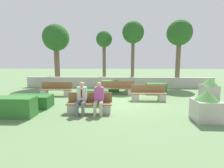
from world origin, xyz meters
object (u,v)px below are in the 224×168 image
object	(u,v)px
planter_corner_right	(209,88)
tree_center_left	(104,42)
bench_back	(118,89)
person_seated_man	(82,97)
bench_front	(89,105)
tree_leftmost	(56,39)
planter_corner_left	(206,106)
person_seated_woman	(99,97)
tree_center_right	(133,34)
tree_rightmost	(179,35)
bench_right_side	(56,91)
bench_left_side	(148,95)

from	to	relation	value
planter_corner_right	tree_center_left	distance (m)	8.26
bench_back	person_seated_man	xyz separation A→B (m)	(-1.47, -3.93, 0.39)
tree_center_left	planter_corner_right	bearing A→B (deg)	-35.23
bench_front	tree_leftmost	size ratio (longest dim) A/B	0.37
bench_front	planter_corner_left	world-z (taller)	planter_corner_left
person_seated_woman	tree_leftmost	xyz separation A→B (m)	(-4.34, 7.53, 3.10)
tree_leftmost	tree_center_right	xyz separation A→B (m)	(6.25, -0.27, 0.36)
tree_center_left	tree_rightmost	xyz separation A→B (m)	(6.05, 0.32, 0.57)
tree_center_left	bench_right_side	bearing A→B (deg)	-123.13
person_seated_woman	tree_center_right	distance (m)	8.27
person_seated_man	person_seated_woman	size ratio (longest dim) A/B	1.00
tree_rightmost	bench_back	bearing A→B (deg)	-141.97
bench_back	person_seated_man	bearing A→B (deg)	-117.45
bench_right_side	tree_center_right	bearing A→B (deg)	43.47
person_seated_woman	tree_center_right	xyz separation A→B (m)	(1.91, 7.27, 3.45)
bench_right_side	tree_leftmost	bearing A→B (deg)	113.57
person_seated_woman	bench_front	bearing A→B (deg)	161.27
bench_right_side	person_seated_woman	xyz separation A→B (m)	(3.01, -3.43, 0.39)
bench_left_side	bench_right_side	world-z (taller)	same
planter_corner_left	bench_left_side	bearing A→B (deg)	117.21
tree_center_right	tree_rightmost	world-z (taller)	tree_rightmost
bench_front	tree_center_left	world-z (taller)	tree_center_left
bench_left_side	tree_rightmost	xyz separation A→B (m)	(3.24, 5.33, 3.84)
planter_corner_right	tree_leftmost	bearing A→B (deg)	156.08
bench_left_side	person_seated_man	size ratio (longest dim) A/B	1.44
bench_left_side	planter_corner_left	size ratio (longest dim) A/B	1.68
bench_left_side	person_seated_man	bearing A→B (deg)	-136.55
planter_corner_left	tree_center_left	world-z (taller)	tree_center_left
bench_back	tree_center_left	bearing A→B (deg)	101.38
tree_center_left	tree_rightmost	bearing A→B (deg)	3.00
bench_front	tree_rightmost	world-z (taller)	tree_rightmost
tree_center_right	tree_rightmost	bearing A→B (deg)	7.37
planter_corner_right	bench_back	bearing A→B (deg)	169.65
tree_leftmost	tree_center_right	world-z (taller)	tree_center_right
bench_left_side	bench_back	xyz separation A→B (m)	(-1.65, 1.50, 0.01)
bench_left_side	person_seated_woman	size ratio (longest dim) A/B	1.44
bench_front	person_seated_man	bearing A→B (deg)	-154.69
tree_leftmost	person_seated_woman	bearing A→B (deg)	-60.03
bench_back	planter_corner_right	world-z (taller)	planter_corner_right
person_seated_woman	planter_corner_left	size ratio (longest dim) A/B	1.16
bench_back	tree_center_right	distance (m)	5.22
tree_leftmost	tree_rightmost	distance (m)	10.01
bench_left_side	tree_rightmost	size ratio (longest dim) A/B	0.35
bench_left_side	tree_leftmost	xyz separation A→B (m)	(-6.76, 5.11, 3.49)
bench_front	person_seated_woman	world-z (taller)	person_seated_woman
person_seated_woman	planter_corner_left	bearing A→B (deg)	-8.89
bench_right_side	planter_corner_left	bearing A→B (deg)	-24.62
bench_left_side	tree_center_right	size ratio (longest dim) A/B	0.36
person_seated_man	tree_center_right	world-z (taller)	tree_center_right
planter_corner_right	tree_center_right	size ratio (longest dim) A/B	0.22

